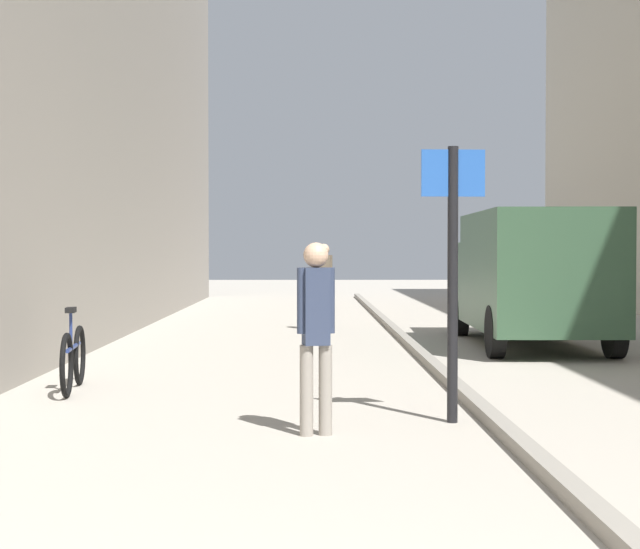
# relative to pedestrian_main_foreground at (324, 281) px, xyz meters

# --- Properties ---
(ground_plane) EXTENTS (80.00, 80.00, 0.00)m
(ground_plane) POSITION_rel_pedestrian_main_foreground_xyz_m (-0.19, -5.62, -1.02)
(ground_plane) COLOR #A8A093
(kerb_strip) EXTENTS (0.16, 40.00, 0.12)m
(kerb_strip) POSITION_rel_pedestrian_main_foreground_xyz_m (1.39, -5.62, -0.96)
(kerb_strip) COLOR gray
(kerb_strip) RESTS_ON ground_plane
(pedestrian_main_foreground) EXTENTS (0.35, 0.23, 1.76)m
(pedestrian_main_foreground) POSITION_rel_pedestrian_main_foreground_xyz_m (0.00, 0.00, 0.00)
(pedestrian_main_foreground) COLOR black
(pedestrian_main_foreground) RESTS_ON ground_plane
(pedestrian_mid_block) EXTENTS (0.33, 0.23, 1.69)m
(pedestrian_mid_block) POSITION_rel_pedestrian_main_foreground_xyz_m (-0.25, -11.19, -0.04)
(pedestrian_mid_block) COLOR gray
(pedestrian_mid_block) RESTS_ON ground_plane
(delivery_van) EXTENTS (2.13, 5.62, 2.25)m
(delivery_van) POSITION_rel_pedestrian_main_foreground_xyz_m (3.45, -3.18, 0.20)
(delivery_van) COLOR #335138
(delivery_van) RESTS_ON ground_plane
(street_sign_post) EXTENTS (0.60, 0.10, 2.60)m
(street_sign_post) POSITION_rel_pedestrian_main_foreground_xyz_m (1.04, -10.56, 0.53)
(street_sign_post) COLOR black
(street_sign_post) RESTS_ON ground_plane
(bicycle_leaning) EXTENTS (0.23, 1.77, 0.98)m
(bicycle_leaning) POSITION_rel_pedestrian_main_foreground_xyz_m (-3.03, -8.46, -0.64)
(bicycle_leaning) COLOR black
(bicycle_leaning) RESTS_ON ground_plane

